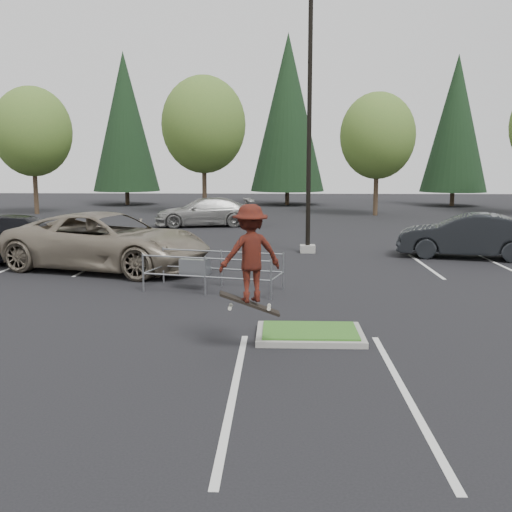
{
  "coord_description": "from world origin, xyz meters",
  "views": [
    {
      "loc": [
        -0.64,
        -12.06,
        3.57
      ],
      "look_at": [
        -1.18,
        1.5,
        1.47
      ],
      "focal_mm": 42.0,
      "sensor_mm": 36.0,
      "label": 1
    }
  ],
  "objects_px": {
    "conif_b": "(288,113)",
    "skateboarder": "(250,254)",
    "conif_a": "(125,122)",
    "car_l_black": "(22,239)",
    "decid_a": "(33,134)",
    "car_l_tan": "(106,241)",
    "car_r_charc": "(467,236)",
    "decid_b": "(204,128)",
    "cart_corral": "(199,266)",
    "light_pole": "(309,138)",
    "conif_c": "(456,124)",
    "decid_c": "(377,139)",
    "car_far_silver": "(205,212)"
  },
  "relations": [
    {
      "from": "conif_a",
      "to": "cart_corral",
      "type": "relative_size",
      "value": 3.25
    },
    {
      "from": "car_l_black",
      "to": "car_r_charc",
      "type": "bearing_deg",
      "value": -91.82
    },
    {
      "from": "car_l_tan",
      "to": "car_r_charc",
      "type": "relative_size",
      "value": 1.36
    },
    {
      "from": "light_pole",
      "to": "decid_b",
      "type": "xyz_separation_m",
      "value": [
        -6.51,
        18.53,
        1.48
      ]
    },
    {
      "from": "decid_b",
      "to": "conif_c",
      "type": "height_order",
      "value": "conif_c"
    },
    {
      "from": "conif_a",
      "to": "cart_corral",
      "type": "distance_m",
      "value": 37.64
    },
    {
      "from": "conif_b",
      "to": "car_l_tan",
      "type": "relative_size",
      "value": 2.07
    },
    {
      "from": "conif_b",
      "to": "car_l_tan",
      "type": "distance_m",
      "value": 34.06
    },
    {
      "from": "car_l_black",
      "to": "skateboarder",
      "type": "bearing_deg",
      "value": -146.76
    },
    {
      "from": "cart_corral",
      "to": "conif_a",
      "type": "bearing_deg",
      "value": 121.85
    },
    {
      "from": "car_far_silver",
      "to": "light_pole",
      "type": "bearing_deg",
      "value": 16.64
    },
    {
      "from": "decid_a",
      "to": "car_l_tan",
      "type": "relative_size",
      "value": 1.27
    },
    {
      "from": "conif_b",
      "to": "skateboarder",
      "type": "bearing_deg",
      "value": -91.66
    },
    {
      "from": "conif_b",
      "to": "light_pole",
      "type": "bearing_deg",
      "value": -88.99
    },
    {
      "from": "light_pole",
      "to": "decid_a",
      "type": "bearing_deg",
      "value": 135.75
    },
    {
      "from": "conif_b",
      "to": "conif_c",
      "type": "relative_size",
      "value": 1.16
    },
    {
      "from": "decid_a",
      "to": "decid_b",
      "type": "xyz_separation_m",
      "value": [
        12.0,
        0.5,
        0.46
      ]
    },
    {
      "from": "conif_a",
      "to": "cart_corral",
      "type": "bearing_deg",
      "value": -72.61
    },
    {
      "from": "decid_a",
      "to": "skateboarder",
      "type": "height_order",
      "value": "decid_a"
    },
    {
      "from": "conif_c",
      "to": "car_l_tan",
      "type": "relative_size",
      "value": 1.79
    },
    {
      "from": "conif_a",
      "to": "car_far_silver",
      "type": "distance_m",
      "value": 21.12
    },
    {
      "from": "conif_a",
      "to": "car_far_silver",
      "type": "xyz_separation_m",
      "value": [
        9.08,
        -18.0,
        -6.28
      ]
    },
    {
      "from": "decid_c",
      "to": "cart_corral",
      "type": "relative_size",
      "value": 2.1
    },
    {
      "from": "skateboarder",
      "to": "light_pole",
      "type": "bearing_deg",
      "value": -118.98
    },
    {
      "from": "decid_b",
      "to": "car_r_charc",
      "type": "bearing_deg",
      "value": -57.58
    },
    {
      "from": "conif_a",
      "to": "conif_b",
      "type": "bearing_deg",
      "value": 2.05
    },
    {
      "from": "skateboarder",
      "to": "car_r_charc",
      "type": "bearing_deg",
      "value": -144.57
    },
    {
      "from": "car_l_tan",
      "to": "conif_c",
      "type": "bearing_deg",
      "value": -15.44
    },
    {
      "from": "conif_b",
      "to": "cart_corral",
      "type": "distance_m",
      "value": 36.72
    },
    {
      "from": "light_pole",
      "to": "car_r_charc",
      "type": "relative_size",
      "value": 1.97
    },
    {
      "from": "car_l_tan",
      "to": "skateboarder",
      "type": "bearing_deg",
      "value": -131.46
    },
    {
      "from": "light_pole",
      "to": "conif_c",
      "type": "bearing_deg",
      "value": 63.85
    },
    {
      "from": "decid_c",
      "to": "car_l_tan",
      "type": "relative_size",
      "value": 1.2
    },
    {
      "from": "conif_b",
      "to": "conif_a",
      "type": "bearing_deg",
      "value": -177.95
    },
    {
      "from": "decid_c",
      "to": "car_r_charc",
      "type": "bearing_deg",
      "value": -88.46
    },
    {
      "from": "conif_b",
      "to": "cart_corral",
      "type": "height_order",
      "value": "conif_b"
    },
    {
      "from": "cart_corral",
      "to": "car_l_black",
      "type": "xyz_separation_m",
      "value": [
        -7.08,
        4.5,
        0.19
      ]
    },
    {
      "from": "conif_b",
      "to": "skateboarder",
      "type": "xyz_separation_m",
      "value": [
        -1.2,
        -41.5,
        -5.95
      ]
    },
    {
      "from": "car_l_black",
      "to": "conif_a",
      "type": "bearing_deg",
      "value": -0.43
    },
    {
      "from": "decid_c",
      "to": "conif_a",
      "type": "xyz_separation_m",
      "value": [
        -19.99,
        10.17,
        1.84
      ]
    },
    {
      "from": "decid_a",
      "to": "car_l_tan",
      "type": "xyz_separation_m",
      "value": [
        11.51,
        -22.25,
        -4.61
      ]
    },
    {
      "from": "light_pole",
      "to": "conif_b",
      "type": "bearing_deg",
      "value": 91.01
    },
    {
      "from": "conif_a",
      "to": "car_r_charc",
      "type": "distance_m",
      "value": 36.19
    },
    {
      "from": "light_pole",
      "to": "car_r_charc",
      "type": "height_order",
      "value": "light_pole"
    },
    {
      "from": "car_r_charc",
      "to": "skateboarder",
      "type": "bearing_deg",
      "value": -18.41
    },
    {
      "from": "car_l_tan",
      "to": "car_far_silver",
      "type": "bearing_deg",
      "value": 11.08
    },
    {
      "from": "car_l_tan",
      "to": "car_r_charc",
      "type": "bearing_deg",
      "value": -59.36
    },
    {
      "from": "cart_corral",
      "to": "car_l_tan",
      "type": "relative_size",
      "value": 0.57
    },
    {
      "from": "conif_c",
      "to": "skateboarder",
      "type": "relative_size",
      "value": 5.9
    },
    {
      "from": "decid_a",
      "to": "skateboarder",
      "type": "xyz_separation_m",
      "value": [
        16.81,
        -31.03,
        -3.69
      ]
    }
  ]
}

